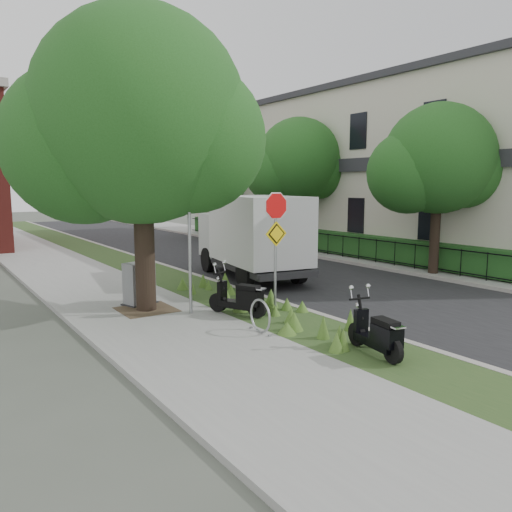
{
  "coord_description": "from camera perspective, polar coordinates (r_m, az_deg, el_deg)",
  "views": [
    {
      "loc": [
        -8.86,
        -9.45,
        3.38
      ],
      "look_at": [
        -0.61,
        2.62,
        1.3
      ],
      "focal_mm": 35.0,
      "sensor_mm": 36.0,
      "label": 1
    }
  ],
  "objects": [
    {
      "name": "bike_hoop",
      "position": [
        11.16,
        0.48,
        -6.88
      ],
      "size": [
        0.06,
        0.78,
        0.77
      ],
      "color": "#A5A8AD",
      "rests_on": "ground"
    },
    {
      "name": "box_truck",
      "position": [
        17.99,
        -0.36,
        2.65
      ],
      "size": [
        3.08,
        5.94,
        2.56
      ],
      "color": "#262628",
      "rests_on": "ground"
    },
    {
      "name": "bare_post",
      "position": [
        12.65,
        -7.61,
        2.31
      ],
      "size": [
        0.08,
        0.08,
        4.0
      ],
      "color": "#A5A8AD",
      "rests_on": "ground"
    },
    {
      "name": "terrace_houses",
      "position": [
        28.16,
        12.11,
        9.5
      ],
      "size": [
        7.4,
        26.4,
        8.2
      ],
      "color": "beige",
      "rests_on": "ground"
    },
    {
      "name": "fence_far",
      "position": [
        25.37,
        5.17,
        1.93
      ],
      "size": [
        0.04,
        24.0,
        1.0
      ],
      "color": "black",
      "rests_on": "ground"
    },
    {
      "name": "footpath_far",
      "position": [
        26.08,
        6.85,
        0.73
      ],
      "size": [
        3.2,
        60.0,
        0.12
      ],
      "primitive_type": "cube",
      "color": "gray",
      "rests_on": "ground"
    },
    {
      "name": "ground",
      "position": [
        13.38,
        8.58,
        -6.62
      ],
      "size": [
        120.0,
        120.0,
        0.0
      ],
      "primitive_type": "plane",
      "color": "#4C5147",
      "rests_on": "ground"
    },
    {
      "name": "far_tree_b",
      "position": [
        25.11,
        4.74,
        10.33
      ],
      "size": [
        4.83,
        4.31,
        6.56
      ],
      "color": "black",
      "rests_on": "ground"
    },
    {
      "name": "verge",
      "position": [
        21.06,
        -13.45,
        -1.2
      ],
      "size": [
        2.0,
        60.0,
        0.12
      ],
      "primitive_type": "cube",
      "color": "#2A471E",
      "rests_on": "ground"
    },
    {
      "name": "scooter_far",
      "position": [
        9.92,
        13.99,
        -9.06
      ],
      "size": [
        0.53,
        1.61,
        0.77
      ],
      "color": "black",
      "rests_on": "ground"
    },
    {
      "name": "far_tree_c",
      "position": [
        31.71,
        -4.52,
        9.11
      ],
      "size": [
        4.37,
        3.89,
        5.93
      ],
      "color": "black",
      "rests_on": "ground"
    },
    {
      "name": "street_tree_main",
      "position": [
        13.28,
        -13.46,
        14.03
      ],
      "size": [
        6.21,
        5.54,
        7.66
      ],
      "color": "black",
      "rests_on": "ground"
    },
    {
      "name": "road",
      "position": [
        23.03,
        -2.94,
        -0.34
      ],
      "size": [
        7.0,
        60.0,
        0.01
      ],
      "primitive_type": "cube",
      "color": "black",
      "rests_on": "ground"
    },
    {
      "name": "scooter_near",
      "position": [
        12.57,
        -1.47,
        -5.12
      ],
      "size": [
        0.85,
        1.57,
        0.8
      ],
      "color": "black",
      "rests_on": "ground"
    },
    {
      "name": "sidewalk_near",
      "position": [
        20.26,
        -20.73,
        -1.86
      ],
      "size": [
        3.5,
        60.0,
        0.12
      ],
      "primitive_type": "cube",
      "color": "gray",
      "rests_on": "ground"
    },
    {
      "name": "kerb_near",
      "position": [
        21.42,
        -10.96,
        -0.95
      ],
      "size": [
        0.2,
        60.0,
        0.13
      ],
      "primitive_type": "cube",
      "color": "#9E9991",
      "rests_on": "ground"
    },
    {
      "name": "sign_assembly",
      "position": [
        12.54,
        2.28,
        3.27
      ],
      "size": [
        0.94,
        0.08,
        3.22
      ],
      "color": "#A5A8AD",
      "rests_on": "ground"
    },
    {
      "name": "far_tree_a",
      "position": [
        19.55,
        19.91,
        9.82
      ],
      "size": [
        4.6,
        4.1,
        6.22
      ],
      "color": "black",
      "rests_on": "ground"
    },
    {
      "name": "hedge_far",
      "position": [
        25.81,
        6.37,
        2.02
      ],
      "size": [
        1.0,
        24.0,
        1.1
      ],
      "primitive_type": "cube",
      "color": "#1D4518",
      "rests_on": "footpath_far"
    },
    {
      "name": "utility_cabinet",
      "position": [
        14.12,
        -13.19,
        -3.16
      ],
      "size": [
        1.0,
        0.81,
        1.16
      ],
      "color": "#262628",
      "rests_on": "ground"
    },
    {
      "name": "kerb_far",
      "position": [
        25.0,
        3.92,
        0.46
      ],
      "size": [
        0.2,
        60.0,
        0.13
      ],
      "primitive_type": "cube",
      "color": "#9E9991",
      "rests_on": "ground"
    }
  ]
}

